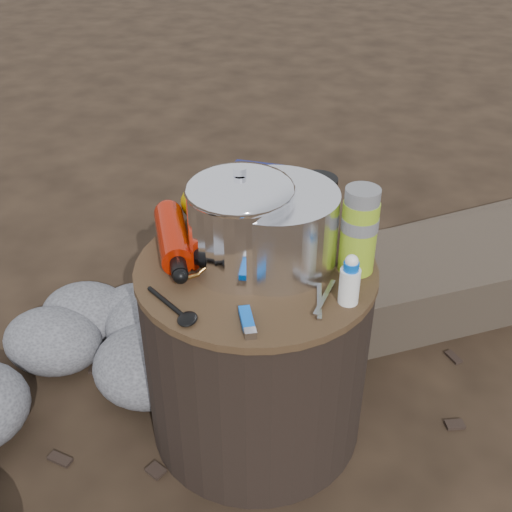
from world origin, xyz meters
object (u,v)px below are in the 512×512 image
(thermos, at_px, (359,231))
(travel_mug, at_px, (316,205))
(camping_pot, at_px, (241,221))
(fuel_bottle, at_px, (173,237))
(stump, at_px, (256,350))
(log_main, at_px, (503,264))

(thermos, distance_m, travel_mug, 0.17)
(camping_pot, distance_m, fuel_bottle, 0.17)
(stump, distance_m, log_main, 0.96)
(fuel_bottle, bearing_deg, log_main, 15.36)
(fuel_bottle, bearing_deg, camping_pot, -34.00)
(log_main, relative_size, thermos, 11.69)
(fuel_bottle, distance_m, thermos, 0.39)
(fuel_bottle, xyz_separation_m, thermos, (0.38, 0.03, 0.06))
(camping_pot, bearing_deg, fuel_bottle, 173.81)
(stump, distance_m, thermos, 0.38)
(log_main, relative_size, camping_pot, 10.11)
(fuel_bottle, bearing_deg, stump, -31.70)
(log_main, xyz_separation_m, thermos, (-0.39, -0.69, 0.46))
(thermos, bearing_deg, camping_pot, -167.60)
(thermos, bearing_deg, travel_mug, 129.58)
(travel_mug, bearing_deg, log_main, 48.17)
(log_main, relative_size, travel_mug, 16.84)
(thermos, relative_size, travel_mug, 1.44)
(camping_pot, distance_m, thermos, 0.23)
(fuel_bottle, relative_size, travel_mug, 2.13)
(log_main, height_order, travel_mug, travel_mug)
(stump, relative_size, log_main, 0.24)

